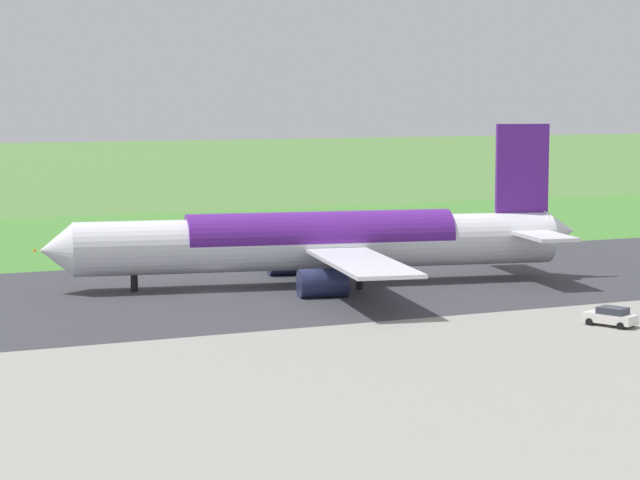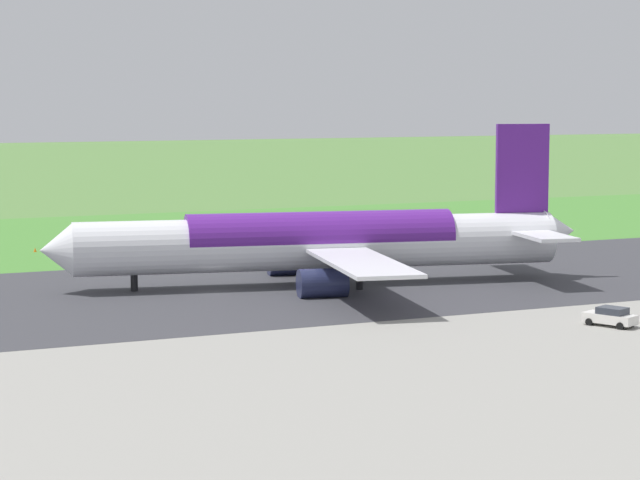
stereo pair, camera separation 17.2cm
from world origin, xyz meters
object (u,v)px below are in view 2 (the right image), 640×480
at_px(service_car_followme, 611,316).
at_px(no_stopping_sign, 97,235).
at_px(airliner_main, 324,241).
at_px(traffic_cone_orange, 35,250).

bearing_deg(service_car_followme, no_stopping_sign, -70.04).
height_order(airliner_main, traffic_cone_orange, airliner_main).
height_order(service_car_followme, traffic_cone_orange, service_car_followme).
xyz_separation_m(service_car_followme, no_stopping_sign, (25.01, -68.88, 0.85)).
bearing_deg(service_car_followme, airliner_main, -68.46).
height_order(airliner_main, no_stopping_sign, airliner_main).
distance_m(no_stopping_sign, traffic_cone_orange, 7.77).
bearing_deg(traffic_cone_orange, no_stopping_sign, -176.38).
xyz_separation_m(airliner_main, no_stopping_sign, (13.10, -38.71, -2.66)).
distance_m(airliner_main, no_stopping_sign, 40.96).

